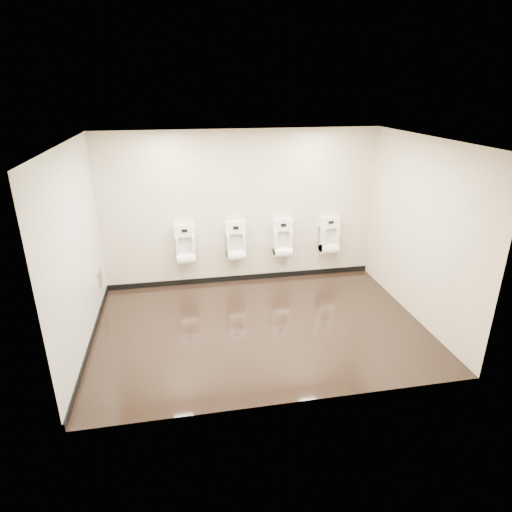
{
  "coord_description": "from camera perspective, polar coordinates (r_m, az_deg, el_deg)",
  "views": [
    {
      "loc": [
        -1.12,
        -5.63,
        3.46
      ],
      "look_at": [
        0.04,
        0.55,
        0.96
      ],
      "focal_mm": 30.0,
      "sensor_mm": 36.0,
      "label": 1
    }
  ],
  "objects": [
    {
      "name": "access_panel",
      "position": [
        7.57,
        -20.07,
        -2.72
      ],
      "size": [
        0.04,
        0.25,
        0.25
      ],
      "color": "#9E9EA3",
      "rests_on": "left_wall"
    },
    {
      "name": "urinal_0",
      "position": [
        7.74,
        -9.39,
        1.2
      ],
      "size": [
        0.38,
        0.28,
        0.7
      ],
      "color": "white",
      "rests_on": "back_wall"
    },
    {
      "name": "urinal_3",
      "position": [
        8.21,
        9.72,
        2.41
      ],
      "size": [
        0.38,
        0.28,
        0.7
      ],
      "color": "white",
      "rests_on": "back_wall"
    },
    {
      "name": "front_wall",
      "position": [
        4.54,
        4.9,
        -5.4
      ],
      "size": [
        5.0,
        0.02,
        2.8
      ],
      "primitive_type": "cube",
      "color": "beige",
      "rests_on": "ground"
    },
    {
      "name": "back_wall",
      "position": [
        7.75,
        -1.91,
        6.26
      ],
      "size": [
        5.0,
        0.02,
        2.8
      ],
      "primitive_type": "cube",
      "color": "beige",
      "rests_on": "ground"
    },
    {
      "name": "skirting_back",
      "position": [
        8.2,
        -1.78,
        -2.89
      ],
      "size": [
        5.0,
        0.02,
        0.1
      ],
      "primitive_type": "cube",
      "color": "black",
      "rests_on": "ground"
    },
    {
      "name": "ground",
      "position": [
        6.71,
        0.56,
        -9.37
      ],
      "size": [
        5.0,
        3.5,
        0.0
      ],
      "primitive_type": "cube",
      "color": "black",
      "rests_on": "ground"
    },
    {
      "name": "urinal_2",
      "position": [
        7.95,
        3.54,
        2.04
      ],
      "size": [
        0.38,
        0.28,
        0.7
      ],
      "color": "white",
      "rests_on": "back_wall"
    },
    {
      "name": "ceiling",
      "position": [
        5.78,
        0.66,
        15.14
      ],
      "size": [
        5.0,
        3.5,
        0.0
      ],
      "primitive_type": "cube",
      "color": "white"
    },
    {
      "name": "urinal_1",
      "position": [
        7.8,
        -2.72,
        1.65
      ],
      "size": [
        0.38,
        0.28,
        0.7
      ],
      "color": "white",
      "rests_on": "back_wall"
    },
    {
      "name": "tile_overlay_left",
      "position": [
        6.16,
        -22.83,
        0.37
      ],
      "size": [
        0.01,
        3.5,
        2.8
      ],
      "primitive_type": "cube",
      "color": "white",
      "rests_on": "ground"
    },
    {
      "name": "left_wall",
      "position": [
        6.16,
        -22.87,
        0.37
      ],
      "size": [
        0.02,
        3.5,
        2.8
      ],
      "primitive_type": "cube",
      "color": "beige",
      "rests_on": "ground"
    },
    {
      "name": "right_wall",
      "position": [
        7.01,
        21.13,
        3.1
      ],
      "size": [
        0.02,
        3.5,
        2.8
      ],
      "primitive_type": "cube",
      "color": "beige",
      "rests_on": "ground"
    },
    {
      "name": "skirting_left",
      "position": [
        6.73,
        -21.09,
        -10.4
      ],
      "size": [
        0.02,
        3.5,
        0.1
      ],
      "primitive_type": "cube",
      "color": "black",
      "rests_on": "ground"
    }
  ]
}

